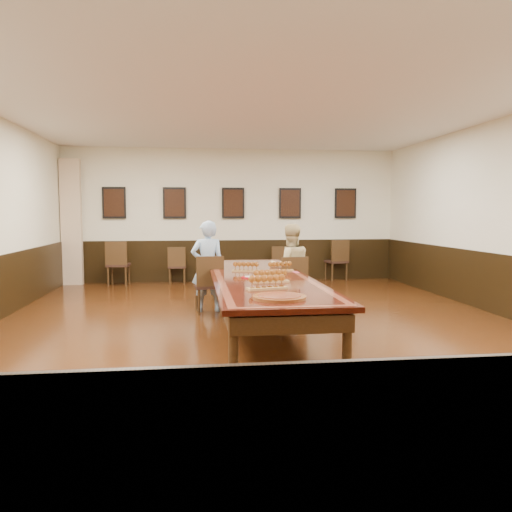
{
  "coord_description": "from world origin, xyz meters",
  "views": [
    {
      "loc": [
        -0.96,
        -7.13,
        1.67
      ],
      "look_at": [
        0.0,
        0.5,
        1.0
      ],
      "focal_mm": 35.0,
      "sensor_mm": 36.0,
      "label": 1
    }
  ],
  "objects": [
    {
      "name": "posters",
      "position": [
        0.0,
        4.94,
        1.9
      ],
      "size": [
        6.14,
        0.04,
        0.74
      ],
      "color": "black",
      "rests_on": "wall_back"
    },
    {
      "name": "floor",
      "position": [
        0.0,
        0.0,
        -0.01
      ],
      "size": [
        8.0,
        10.0,
        0.02
      ],
      "primitive_type": "cube",
      "color": "black",
      "rests_on": "ground"
    },
    {
      "name": "person_man",
      "position": [
        -0.73,
        1.26,
        0.77
      ],
      "size": [
        0.6,
        0.43,
        1.54
      ],
      "primitive_type": "imported",
      "rotation": [
        0.0,
        0.0,
        3.25
      ],
      "color": "#5391D1",
      "rests_on": "floor"
    },
    {
      "name": "wall_back",
      "position": [
        0.0,
        5.01,
        1.6
      ],
      "size": [
        8.0,
        0.02,
        3.2
      ],
      "primitive_type": "cube",
      "color": "#EEE8C7",
      "rests_on": "floor"
    },
    {
      "name": "spare_chair_d",
      "position": [
        2.54,
        4.78,
        0.5
      ],
      "size": [
        0.55,
        0.58,
        1.0
      ],
      "primitive_type": null,
      "rotation": [
        0.0,
        0.0,
        3.31
      ],
      "color": "#301C15",
      "rests_on": "floor"
    },
    {
      "name": "spare_chair_a",
      "position": [
        -2.67,
        4.52,
        0.51
      ],
      "size": [
        0.51,
        0.56,
        1.02
      ],
      "primitive_type": null,
      "rotation": [
        0.0,
        0.0,
        3.07
      ],
      "color": "#301C15",
      "rests_on": "floor"
    },
    {
      "name": "spare_chair_b",
      "position": [
        -1.35,
        4.65,
        0.44
      ],
      "size": [
        0.42,
        0.46,
        0.87
      ],
      "primitive_type": null,
      "rotation": [
        0.0,
        0.0,
        3.12
      ],
      "color": "#301C15",
      "rests_on": "floor"
    },
    {
      "name": "ceiling",
      "position": [
        0.0,
        0.0,
        3.21
      ],
      "size": [
        8.0,
        10.0,
        0.02
      ],
      "primitive_type": "cube",
      "color": "white",
      "rests_on": "floor"
    },
    {
      "name": "pink_phone",
      "position": [
        0.6,
        0.35,
        0.76
      ],
      "size": [
        0.09,
        0.14,
        0.01
      ],
      "primitive_type": "cube",
      "rotation": [
        0.0,
        0.0,
        0.18
      ],
      "color": "#E14B6E",
      "rests_on": "conference_table"
    },
    {
      "name": "conference_table",
      "position": [
        0.0,
        0.0,
        0.61
      ],
      "size": [
        1.4,
        5.0,
        0.76
      ],
      "color": "black",
      "rests_on": "floor"
    },
    {
      "name": "person_woman",
      "position": [
        0.66,
        1.12,
        0.74
      ],
      "size": [
        0.78,
        0.63,
        1.48
      ],
      "primitive_type": "imported",
      "rotation": [
        0.0,
        0.0,
        3.22
      ],
      "color": "#DBC589",
      "rests_on": "floor"
    },
    {
      "name": "flight_c",
      "position": [
        0.04,
        -0.71,
        0.83
      ],
      "size": [
        0.49,
        0.19,
        0.18
      ],
      "color": "olive",
      "rests_on": "conference_table"
    },
    {
      "name": "flight_d",
      "position": [
        -0.09,
        -1.29,
        0.83
      ],
      "size": [
        0.51,
        0.26,
        0.18
      ],
      "color": "olive",
      "rests_on": "conference_table"
    },
    {
      "name": "chair_woman",
      "position": [
        0.67,
        1.02,
        0.47
      ],
      "size": [
        0.48,
        0.52,
        0.95
      ],
      "primitive_type": null,
      "rotation": [
        0.0,
        0.0,
        3.22
      ],
      "color": "#301C15",
      "rests_on": "floor"
    },
    {
      "name": "spare_chair_c",
      "position": [
        1.13,
        4.76,
        0.43
      ],
      "size": [
        0.48,
        0.51,
        0.86
      ],
      "primitive_type": null,
      "rotation": [
        0.0,
        0.0,
        2.95
      ],
      "color": "#301C15",
      "rests_on": "floor"
    },
    {
      "name": "chair_man",
      "position": [
        -0.72,
        1.16,
        0.48
      ],
      "size": [
        0.5,
        0.54,
        0.96
      ],
      "primitive_type": null,
      "rotation": [
        0.0,
        0.0,
        3.25
      ],
      "color": "#301C15",
      "rests_on": "floor"
    },
    {
      "name": "wainscoting",
      "position": [
        0.0,
        0.0,
        0.5
      ],
      "size": [
        8.0,
        10.0,
        1.0
      ],
      "color": "black",
      "rests_on": "floor"
    },
    {
      "name": "red_plate_grp",
      "position": [
        -0.19,
        -0.21,
        0.76
      ],
      "size": [
        0.21,
        0.21,
        0.03
      ],
      "color": "#AF0B16",
      "rests_on": "conference_table"
    },
    {
      "name": "curtain",
      "position": [
        -3.75,
        4.82,
        1.45
      ],
      "size": [
        0.45,
        0.18,
        2.9
      ],
      "primitive_type": "cube",
      "color": "#D1B18F",
      "rests_on": "floor"
    },
    {
      "name": "flight_a",
      "position": [
        -0.15,
        0.53,
        0.82
      ],
      "size": [
        0.44,
        0.22,
        0.16
      ],
      "color": "olive",
      "rests_on": "conference_table"
    },
    {
      "name": "wall_front",
      "position": [
        0.0,
        -5.01,
        1.6
      ],
      "size": [
        8.0,
        0.02,
        3.2
      ],
      "primitive_type": "cube",
      "color": "#EEE8C7",
      "rests_on": "floor"
    },
    {
      "name": "carved_platter",
      "position": [
        -0.06,
        -1.96,
        0.77
      ],
      "size": [
        0.59,
        0.59,
        0.05
      ],
      "color": "#5A2B12",
      "rests_on": "conference_table"
    },
    {
      "name": "flight_b",
      "position": [
        0.38,
        0.52,
        0.82
      ],
      "size": [
        0.44,
        0.24,
        0.16
      ],
      "color": "olive",
      "rests_on": "conference_table"
    }
  ]
}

